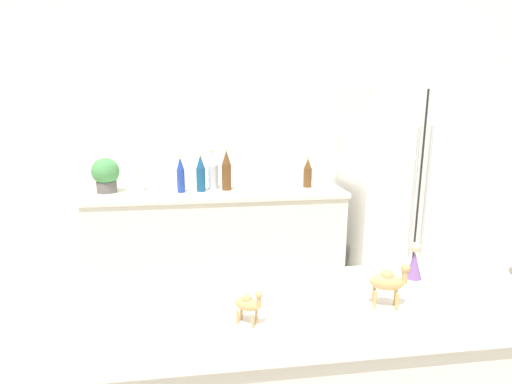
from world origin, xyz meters
The scene contains 13 objects.
wall_back centered at (0.00, 2.73, 1.27)m, with size 8.00×0.06×2.55m.
back_counter centered at (-0.35, 2.40, 0.45)m, with size 2.01×0.63×0.90m.
refrigerator centered at (1.17, 2.35, 0.85)m, with size 0.83×0.69×1.71m.
potted_plant centered at (-1.20, 2.40, 1.04)m, with size 0.21×0.21×0.27m.
paper_towel_roll centered at (-0.99, 2.40, 1.01)m, with size 0.11×0.11×0.23m.
back_bottle_0 centered at (0.39, 2.39, 1.01)m, with size 0.07×0.07×0.25m.
back_bottle_1 centered at (-0.27, 2.36, 1.05)m, with size 0.08×0.08×0.33m.
back_bottle_2 centered at (-0.38, 2.42, 1.04)m, with size 0.08×0.08×0.31m.
back_bottle_3 centered at (-0.48, 2.34, 1.04)m, with size 0.07×0.07×0.29m.
back_bottle_4 centered at (-0.63, 2.33, 1.03)m, with size 0.06×0.06×0.28m.
camel_figurine centered at (-0.34, 0.32, 1.00)m, with size 0.09×0.08×0.11m.
camel_figurine_second centered at (0.12, 0.36, 1.02)m, with size 0.12×0.09×0.15m.
wise_man_figurine_crimson centered at (0.31, 0.55, 0.99)m, with size 0.06×0.06×0.14m.
Camera 1 is at (-0.46, -0.75, 1.58)m, focal length 28.00 mm.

